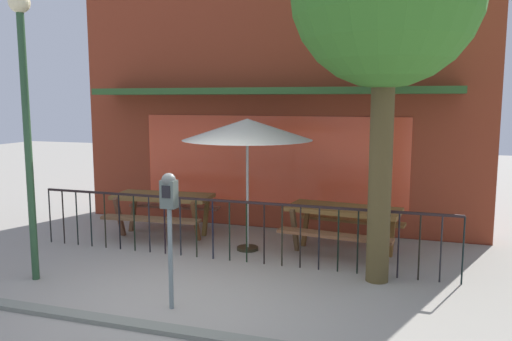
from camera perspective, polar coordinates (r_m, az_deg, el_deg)
ground at (r=6.65m, az=-8.66°, el=-14.35°), size 40.00×40.00×0.00m
pub_storefront at (r=10.11m, az=1.96°, el=7.35°), size 8.08×1.31×4.85m
patio_fence_front at (r=8.02m, az=-2.97°, el=-5.45°), size 6.81×0.04×0.97m
picnic_table_left at (r=9.63m, az=-10.31°, el=-3.61°), size 1.91×1.51×0.79m
picnic_table_right at (r=8.49m, az=9.71°, el=-5.14°), size 1.94×1.56×0.79m
patio_umbrella at (r=8.38m, az=-0.98°, el=4.53°), size 2.14×2.14×2.20m
parking_meter_near at (r=6.14m, az=-9.66°, el=-3.78°), size 0.18×0.17×1.66m
street_lamp at (r=7.61m, az=-24.30°, el=7.56°), size 0.28×0.28×3.91m
curb_edge at (r=6.04m, az=-12.06°, el=-16.84°), size 11.32×0.20×0.11m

